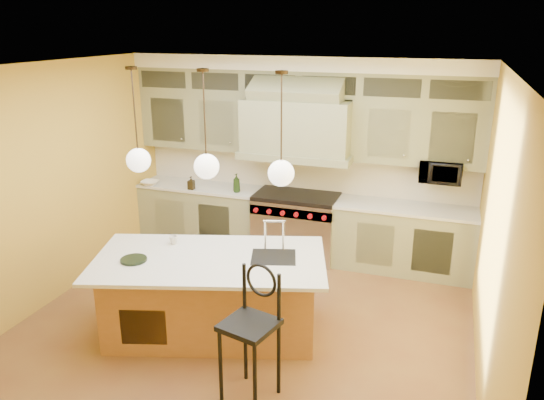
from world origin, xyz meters
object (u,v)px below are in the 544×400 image
at_px(range, 296,225).
at_px(microwave, 441,171).
at_px(kitchen_island, 212,293).
at_px(counter_stool, 252,325).

bearing_deg(range, microwave, 3.12).
relative_size(kitchen_island, counter_stool, 2.14).
xyz_separation_m(range, microwave, (1.95, 0.11, 0.96)).
height_order(range, counter_stool, counter_stool).
relative_size(range, counter_stool, 0.94).
distance_m(range, counter_stool, 3.22).
bearing_deg(counter_stool, kitchen_island, 147.37).
relative_size(range, kitchen_island, 0.44).
height_order(counter_stool, microwave, microwave).
xyz_separation_m(counter_stool, microwave, (1.44, 3.28, 0.71)).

